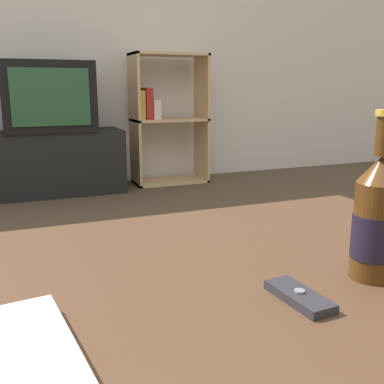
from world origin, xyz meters
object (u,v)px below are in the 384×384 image
object	(u,v)px
television	(48,97)
bookshelf	(164,117)
cell_phone	(299,296)
table_book	(7,362)
tv_stand	(53,163)
beer_bottle	(376,220)

from	to	relation	value
television	bookshelf	world-z (taller)	bookshelf
cell_phone	table_book	bearing A→B (deg)	179.08
television	table_book	bearing A→B (deg)	-95.78
cell_phone	table_book	distance (m)	0.41
tv_stand	bookshelf	xyz separation A→B (m)	(0.88, 0.06, 0.30)
television	cell_phone	distance (m)	2.85
television	table_book	distance (m)	2.88
cell_phone	tv_stand	bearing A→B (deg)	88.36
tv_stand	television	size ratio (longest dim) A/B	1.63
television	bookshelf	bearing A→B (deg)	4.18
bookshelf	cell_phone	bearing A→B (deg)	-104.69
cell_phone	beer_bottle	bearing A→B (deg)	5.23
tv_stand	beer_bottle	distance (m)	2.85
television	cell_phone	world-z (taller)	television
tv_stand	cell_phone	size ratio (longest dim) A/B	8.33
television	beer_bottle	bearing A→B (deg)	-84.37
beer_bottle	table_book	distance (m)	0.58
television	table_book	world-z (taller)	television
table_book	bookshelf	bearing A→B (deg)	61.40
television	tv_stand	bearing A→B (deg)	90.00
beer_bottle	cell_phone	size ratio (longest dim) A/B	2.32
television	beer_bottle	xyz separation A→B (m)	(0.28, -2.81, -0.15)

